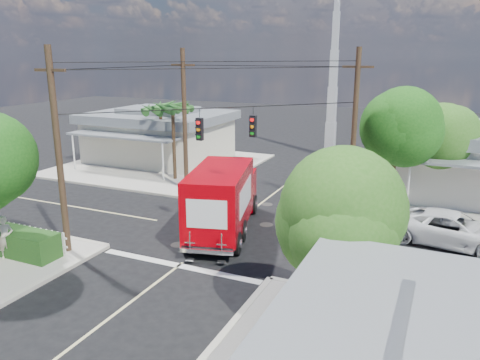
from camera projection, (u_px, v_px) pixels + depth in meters
The scene contains 17 objects.
ground at pixel (224, 232), 23.49m from camera, with size 120.00×120.00×0.00m, color black.
sidewalk_ne at pixel (460, 198), 28.75m from camera, with size 14.12×14.12×0.14m.
sidewalk_nw at pixel (162, 165), 37.36m from camera, with size 14.12×14.12×0.14m.
road_markings at pixel (210, 242), 22.19m from camera, with size 32.00×32.00×0.01m.
building_nw at pixel (160, 134), 38.64m from camera, with size 10.80×10.20×4.30m.
radio_tower at pixel (333, 91), 39.44m from camera, with size 0.80×0.80×17.00m.
tree_ne_front at pixel (397, 128), 25.35m from camera, with size 4.21×4.14×6.66m.
tree_ne_back at pixel (448, 135), 26.41m from camera, with size 3.77×3.66×5.82m.
tree_se at pixel (332, 221), 13.29m from camera, with size 3.67×3.54×5.62m.
palm_nw_front at pixel (173, 109), 31.76m from camera, with size 3.01×3.08×5.59m.
palm_nw_back at pixel (160, 111), 33.96m from camera, with size 3.01×3.08×5.19m.
utility_poles at pixel (209, 133), 24.32m from camera, with size 12.00×10.68×9.00m.
picket_fence at pixel (18, 233), 21.47m from camera, with size 5.94×0.06×1.00m.
vending_boxes at pixel (376, 201), 26.20m from camera, with size 1.90×0.50×1.10m.
delivery_truck at pixel (223, 199), 23.06m from camera, with size 4.28×8.20×3.41m.
parked_car at pixel (452, 229), 21.67m from camera, with size 2.58×5.60×1.56m, color silver.
pedestrian at pixel (5, 238), 19.85m from camera, with size 0.69×0.46×1.90m, color beige.
Camera 1 is at (9.77, -19.74, 8.60)m, focal length 35.00 mm.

